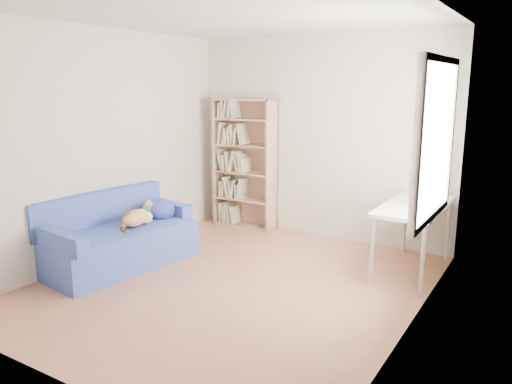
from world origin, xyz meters
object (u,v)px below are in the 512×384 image
pen_cup (419,200)px  bookshelf (245,169)px  sofa (120,238)px  desk (415,211)px

pen_cup → bookshelf: bearing=166.7°
sofa → pen_cup: (2.86, 1.43, 0.50)m
sofa → desk: size_ratio=1.36×
sofa → bookshelf: bearing=88.4°
sofa → desk: bearing=35.4°
sofa → desk: (2.81, 1.47, 0.37)m
bookshelf → pen_cup: (2.52, -0.60, -0.01)m
bookshelf → desk: bookshelf is taller
desk → pen_cup: bearing=-40.9°
desk → pen_cup: size_ratio=7.49×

